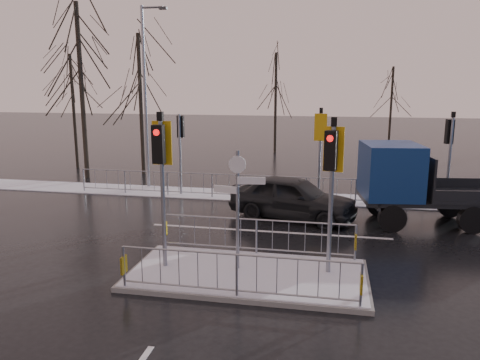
% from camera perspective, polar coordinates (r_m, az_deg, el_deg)
% --- Properties ---
extents(ground, '(120.00, 120.00, 0.00)m').
position_cam_1_polar(ground, '(12.14, 0.94, -11.76)').
color(ground, black).
rests_on(ground, ground).
extents(snow_verge, '(30.00, 2.00, 0.04)m').
position_cam_1_polar(snow_verge, '(20.24, 5.27, -2.09)').
color(snow_verge, silver).
rests_on(snow_verge, ground).
extents(lane_markings, '(8.00, 11.38, 0.01)m').
position_cam_1_polar(lane_markings, '(11.84, 0.64, -12.37)').
color(lane_markings, silver).
rests_on(lane_markings, ground).
extents(traffic_island, '(6.00, 3.04, 4.15)m').
position_cam_1_polar(traffic_island, '(12.00, 0.90, -10.02)').
color(traffic_island, slate).
rests_on(traffic_island, ground).
extents(far_kerb_fixtures, '(18.00, 0.65, 3.83)m').
position_cam_1_polar(far_kerb_fixtures, '(19.50, 6.03, 0.37)').
color(far_kerb_fixtures, gray).
rests_on(far_kerb_fixtures, ground).
extents(car_far_lane, '(4.92, 3.03, 1.56)m').
position_cam_1_polar(car_far_lane, '(17.00, 6.49, -2.15)').
color(car_far_lane, black).
rests_on(car_far_lane, ground).
extents(flatbed_truck, '(6.31, 2.99, 2.81)m').
position_cam_1_polar(flatbed_truck, '(17.21, 20.57, -0.23)').
color(flatbed_truck, black).
rests_on(flatbed_truck, ground).
extents(tree_near_a, '(4.75, 4.75, 8.97)m').
position_cam_1_polar(tree_near_a, '(25.28, -18.98, 14.00)').
color(tree_near_a, black).
rests_on(tree_near_a, ground).
extents(tree_near_b, '(4.00, 4.00, 7.55)m').
position_cam_1_polar(tree_near_b, '(25.49, -12.13, 12.17)').
color(tree_near_b, black).
rests_on(tree_near_b, ground).
extents(tree_near_c, '(3.50, 3.50, 6.61)m').
position_cam_1_polar(tree_near_c, '(28.42, -19.78, 10.38)').
color(tree_near_c, black).
rests_on(tree_near_c, ground).
extents(tree_far_a, '(3.75, 3.75, 7.08)m').
position_cam_1_polar(tree_far_a, '(33.20, 4.39, 11.67)').
color(tree_far_a, black).
rests_on(tree_far_a, ground).
extents(tree_far_b, '(3.25, 3.25, 6.14)m').
position_cam_1_polar(tree_far_b, '(35.20, 18.03, 10.10)').
color(tree_far_b, black).
rests_on(tree_far_b, ground).
extents(street_lamp_left, '(1.25, 0.18, 8.20)m').
position_cam_1_polar(street_lamp_left, '(22.12, -11.34, 10.61)').
color(street_lamp_left, gray).
rests_on(street_lamp_left, ground).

